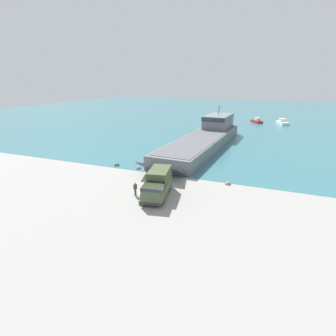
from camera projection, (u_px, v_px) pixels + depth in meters
The scene contains 13 objects.
ground_plane at pixel (154, 188), 36.62m from camera, with size 240.00×240.00×0.00m, color gray.
water_surface at pixel (240, 113), 120.81m from camera, with size 240.00×180.00×0.01m, color #336B75.
landing_craft at pixel (207, 136), 60.86m from camera, with size 10.32×42.12×8.11m.
military_truck at pixel (158, 184), 33.61m from camera, with size 3.84×7.40×3.32m.
soldier_on_ramp at pixel (135, 188), 33.89m from camera, with size 0.37×0.49×1.80m.
moored_boat_a at pixel (283, 122), 89.71m from camera, with size 4.22×6.81×1.87m.
moored_boat_b at pixel (257, 121), 92.91m from camera, with size 4.53×5.74×1.78m.
moored_boat_c at pixel (224, 118), 99.49m from camera, with size 6.19×8.62×1.64m.
cargo_crate at pixel (142, 202), 31.65m from camera, with size 0.59×0.70×0.59m, color #6B664C.
shoreline_rock_a at pixel (139, 169), 44.54m from camera, with size 0.89×0.89×0.89m, color gray.
shoreline_rock_b at pixel (117, 166), 46.22m from camera, with size 0.97×0.97×0.97m, color #66605B.
shoreline_rock_c at pixel (228, 184), 37.85m from camera, with size 0.91×0.91×0.91m, color gray.
shoreline_rock_d at pixel (150, 171), 43.58m from camera, with size 0.98×0.98×0.98m, color #66605B.
Camera 1 is at (14.29, -30.74, 14.29)m, focal length 28.00 mm.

